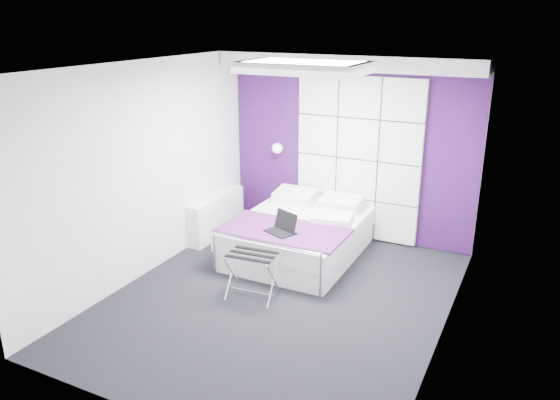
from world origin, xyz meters
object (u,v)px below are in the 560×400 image
at_px(nightstand, 307,200).
at_px(bed, 299,235).
at_px(laptop, 282,227).
at_px(radiator, 216,215).
at_px(wall_lamp, 278,148).
at_px(luggage_rack, 253,275).

bearing_deg(nightstand, bed, -72.84).
distance_m(nightstand, laptop, 1.40).
bearing_deg(radiator, nightstand, 32.60).
distance_m(radiator, laptop, 1.57).
bearing_deg(laptop, wall_lamp, 140.82).
xyz_separation_m(radiator, laptop, (1.40, -0.65, 0.30)).
xyz_separation_m(wall_lamp, luggage_rack, (0.75, -2.15, -0.95)).
height_order(bed, laptop, laptop).
height_order(radiator, nightstand, radiator).
relative_size(bed, nightstand, 4.72).
bearing_deg(wall_lamp, laptop, -61.82).
xyz_separation_m(luggage_rack, laptop, (0.01, 0.74, 0.33)).
bearing_deg(bed, luggage_rack, -89.77).
relative_size(radiator, laptop, 3.34).
distance_m(wall_lamp, radiator, 1.35).
relative_size(wall_lamp, radiator, 0.12).
xyz_separation_m(wall_lamp, nightstand, (0.49, -0.04, -0.73)).
bearing_deg(luggage_rack, radiator, 129.68).
bearing_deg(bed, wall_lamp, 130.35).
bearing_deg(laptop, bed, 114.07).
bearing_deg(luggage_rack, bed, 84.95).
relative_size(wall_lamp, luggage_rack, 0.28).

